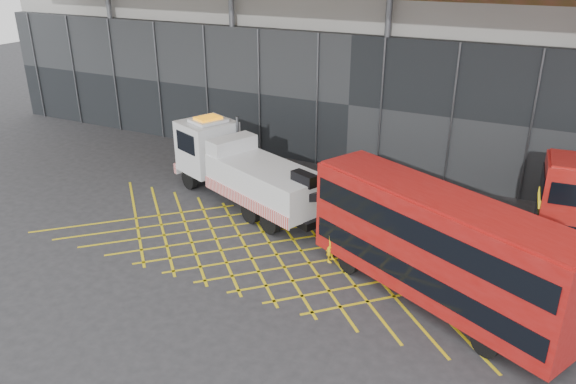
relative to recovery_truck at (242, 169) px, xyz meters
The scene contains 6 objects.
ground_plane 4.68m from the recovery_truck, 75.95° to the right, with size 120.00×120.00×0.00m, color #2A2A2D.
road_markings 5.71m from the recovery_truck, 50.35° to the right, with size 21.56×7.16×0.01m.
construction_building 16.18m from the recovery_truck, 78.26° to the left, with size 55.00×23.97×18.00m.
recovery_truck is the anchor object (origin of this frame).
bus_towed 12.06m from the recovery_truck, 22.17° to the right, with size 10.81×6.92×4.40m.
worker 7.55m from the recovery_truck, 28.18° to the right, with size 0.65×0.43×1.78m, color yellow.
Camera 1 is at (13.48, -19.04, 12.38)m, focal length 35.00 mm.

